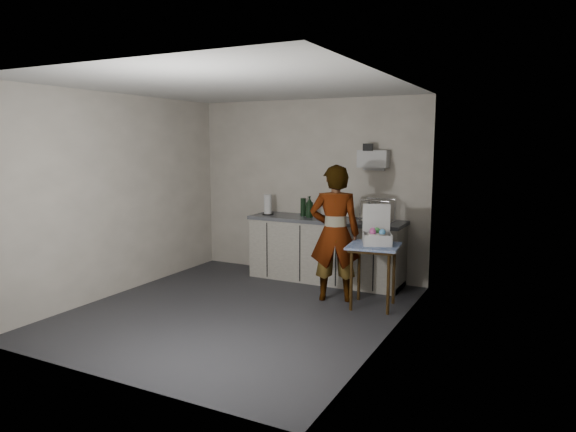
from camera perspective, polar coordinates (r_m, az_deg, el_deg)
The scene contains 15 objects.
ground at distance 6.21m, azimuth -5.56°, elevation -10.44°, with size 4.00×4.00×0.00m, color #2A2A2F.
wall_back at distance 7.66m, azimuth 2.37°, elevation 3.12°, with size 3.60×0.02×2.60m, color #BAB1A2.
wall_right at distance 5.18m, azimuth 11.15°, elevation 0.50°, with size 0.02×4.00×2.60m, color #BAB1A2.
wall_left at distance 7.05m, azimuth -18.07°, elevation 2.27°, with size 0.02×4.00×2.60m, color #BAB1A2.
ceiling at distance 5.91m, azimuth -5.92°, elevation 14.14°, with size 3.60×4.00×0.01m, color silver.
kitchen_counter at distance 7.37m, azimuth 4.21°, elevation -3.98°, with size 2.24×0.62×0.91m.
wall_shelf at distance 7.20m, azimuth 9.43°, elevation 6.25°, with size 0.42×0.18×0.37m.
side_table at distance 6.23m, azimuth 9.49°, elevation -4.07°, with size 0.66×0.66×0.77m.
standing_man at distance 6.41m, azimuth 5.22°, elevation -1.93°, with size 0.62×0.41×1.71m, color #B2A593.
soap_bottle at distance 7.33m, azimuth 2.40°, elevation 1.02°, with size 0.12×0.12×0.31m, color black.
soda_can at distance 7.27m, azimuth 4.86°, elevation 0.25°, with size 0.07×0.07×0.13m, color red.
dark_bottle at distance 7.45m, azimuth 1.70°, elevation 0.99°, with size 0.08×0.08×0.27m, color black.
paper_towel at distance 7.61m, azimuth -2.26°, elevation 1.21°, with size 0.17×0.17×0.30m.
dish_rack at distance 7.06m, azimuth 9.84°, elevation -0.04°, with size 0.44×0.33×0.31m.
bakery_box at distance 6.25m, azimuth 9.85°, elevation -2.14°, with size 0.44×0.44×0.47m.
Camera 1 is at (3.19, -4.94, 1.98)m, focal length 32.00 mm.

